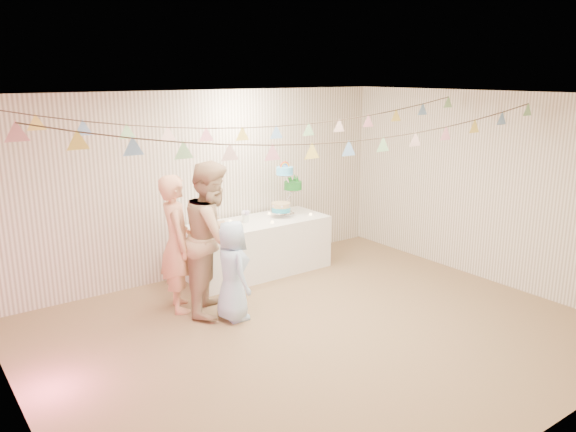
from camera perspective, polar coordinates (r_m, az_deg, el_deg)
floor at (r=6.44m, az=2.81°, el=-11.67°), size 6.00×6.00×0.00m
ceiling at (r=5.79m, az=3.13°, el=12.10°), size 6.00×6.00×0.00m
back_wall at (r=8.04m, az=-8.33°, el=3.26°), size 6.00×6.00×0.00m
front_wall at (r=4.43m, az=23.88°, el=-7.09°), size 6.00×6.00×0.00m
left_wall at (r=4.79m, az=-26.36°, el=-5.79°), size 5.00×5.00×0.00m
right_wall at (r=8.17m, az=19.57°, el=2.76°), size 5.00×5.00×0.00m
table at (r=8.13m, az=-3.05°, el=-3.13°), size 2.06×0.82×0.77m
cake_stand at (r=8.28m, az=-0.12°, el=2.51°), size 0.67×0.40×0.75m
cake_bottom at (r=8.21m, az=-0.72°, el=0.34°), size 0.31×0.31×0.15m
cake_middle at (r=8.46m, az=0.51°, el=2.63°), size 0.27×0.27×0.22m
cake_top_tier at (r=8.17m, az=-0.34°, el=4.14°), size 0.25×0.25×0.19m
platter at (r=7.71m, az=-6.29°, el=-1.28°), size 0.32×0.32×0.02m
posy at (r=7.95m, az=-4.34°, el=-0.16°), size 0.15×0.15×0.17m
person_adult_a at (r=6.87m, az=-11.22°, el=-2.75°), size 0.56×0.70×1.68m
person_adult_b at (r=6.74m, az=-7.57°, el=-2.18°), size 1.11×1.13×1.84m
person_child at (r=6.57m, az=-5.67°, el=-5.55°), size 0.43×0.62×1.19m
bunting_back at (r=6.70m, az=-2.94°, el=10.26°), size 5.60×1.10×0.40m
bunting_front at (r=5.66m, az=4.38°, el=9.18°), size 5.60×0.90×0.36m
tealight_0 at (r=7.50m, az=-7.60°, el=-1.55°), size 0.04×0.04×0.03m
tealight_1 at (r=7.99m, az=-5.90°, el=-0.51°), size 0.04×0.04×0.03m
tealight_2 at (r=7.89m, az=-1.61°, el=-0.62°), size 0.04×0.04×0.03m
tealight_3 at (r=8.38m, az=-1.91°, el=0.27°), size 0.04×0.04×0.03m
tealight_4 at (r=8.34m, az=2.31°, el=0.20°), size 0.04×0.04×0.03m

